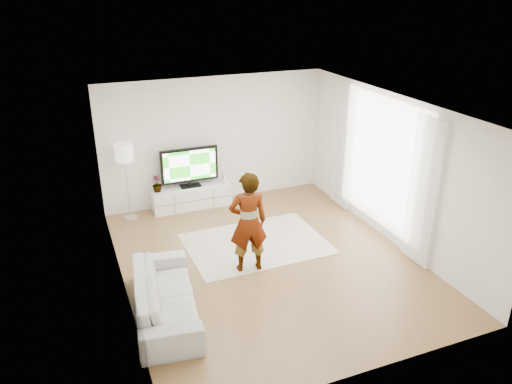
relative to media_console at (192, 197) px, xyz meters
name	(u,v)px	position (x,y,z in m)	size (l,w,h in m)	color
floor	(268,261)	(0.65, -2.76, -0.24)	(6.00, 6.00, 0.00)	#A27349
ceiling	(269,107)	(0.65, -2.76, 2.56)	(6.00, 6.00, 0.00)	white
wall_left	(117,213)	(-1.85, -2.76, 1.16)	(0.02, 6.00, 2.80)	white
wall_right	(392,170)	(3.15, -2.76, 1.16)	(0.02, 6.00, 2.80)	white
wall_back	(215,140)	(0.65, 0.24, 1.16)	(5.00, 0.02, 2.80)	white
wall_front	(369,281)	(0.65, -5.76, 1.16)	(5.00, 0.02, 2.80)	white
window	(382,162)	(3.13, -2.46, 1.21)	(0.01, 2.60, 2.50)	white
curtain_near	(423,193)	(3.05, -3.76, 1.11)	(0.04, 0.70, 2.60)	white
curtain_far	(342,148)	(3.05, -1.16, 1.11)	(0.04, 0.70, 2.60)	white
media_console	(192,197)	(0.00, 0.00, 0.00)	(1.73, 0.49, 0.49)	white
television	(190,166)	(0.00, 0.03, 0.72)	(1.26, 0.25, 0.88)	black
game_console	(224,177)	(0.75, 0.00, 0.35)	(0.08, 0.17, 0.22)	white
potted_plant	(157,184)	(-0.73, 0.00, 0.42)	(0.20, 0.20, 0.35)	#3F7238
rug	(256,244)	(0.69, -2.11, -0.24)	(2.60, 1.87, 0.01)	beige
player	(248,222)	(0.23, -2.89, 0.66)	(0.65, 0.43, 1.79)	#334772
sofa	(165,296)	(-1.37, -3.60, 0.08)	(2.20, 0.86, 0.64)	silver
floor_lamp	(124,156)	(-1.35, -0.06, 1.14)	(0.36, 0.36, 1.64)	silver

